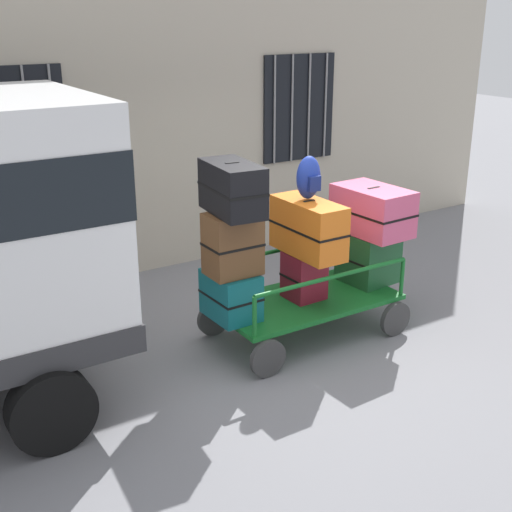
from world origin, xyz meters
The scene contains 12 objects.
ground_plane centered at (0.00, 0.00, 0.00)m, with size 40.00×40.00×0.00m, color gray.
building_wall centered at (0.00, 2.89, 2.50)m, with size 12.00×0.38×5.00m.
luggage_cart centered at (0.38, 0.03, 0.35)m, with size 2.03×1.12×0.43m.
cart_railing centered at (0.38, 0.03, 0.78)m, with size 1.92×0.98×0.43m.
suitcase_left_bottom centered at (-0.52, 0.07, 0.67)m, with size 0.44×0.59×0.48m.
suitcase_left_middle centered at (-0.52, 0.02, 1.21)m, with size 0.51×0.38×0.61m.
suitcase_left_top centered at (-0.52, 0.01, 1.76)m, with size 0.46×0.79×0.49m.
suitcase_midleft_bottom centered at (0.38, 0.06, 0.69)m, with size 0.39×0.39×0.51m.
suitcase_midleft_middle centered at (0.38, 0.01, 1.23)m, with size 0.39×0.89×0.57m.
suitcase_center_bottom centered at (1.28, 0.07, 0.72)m, with size 0.58×0.59×0.58m.
suitcase_center_middle centered at (1.28, 0.05, 1.26)m, with size 0.57×0.89×0.51m.
backpack centered at (0.41, 0.07, 1.73)m, with size 0.27×0.22×0.44m.
Camera 1 is at (-3.61, -5.27, 3.32)m, focal length 47.44 mm.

